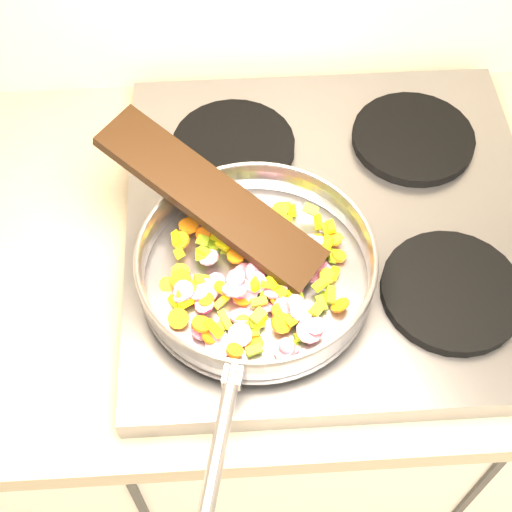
{
  "coord_description": "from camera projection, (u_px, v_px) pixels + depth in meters",
  "views": [
    {
      "loc": [
        -0.85,
        1.04,
        1.76
      ],
      "look_at": [
        -0.82,
        1.56,
        1.01
      ],
      "focal_mm": 50.0,
      "sensor_mm": 36.0,
      "label": 1
    }
  ],
  "objects": [
    {
      "name": "wooden_spatula",
      "position": [
        211.0,
        198.0,
        0.94
      ],
      "size": [
        0.31,
        0.26,
        0.11
      ],
      "primitive_type": "cube",
      "rotation": [
        0.0,
        -0.27,
        2.49
      ],
      "color": "black",
      "rests_on": "saute_pan"
    },
    {
      "name": "saute_pan",
      "position": [
        256.0,
        266.0,
        0.92
      ],
      "size": [
        0.35,
        0.52,
        0.06
      ],
      "rotation": [
        0.0,
        0.0,
        -0.22
      ],
      "color": "#9E9EA5",
      "rests_on": "grate_fl"
    },
    {
      "name": "cooktop",
      "position": [
        333.0,
        225.0,
        1.05
      ],
      "size": [
        0.6,
        0.6,
        0.04
      ],
      "primitive_type": "cube",
      "color": "#939399",
      "rests_on": "counter_top"
    },
    {
      "name": "grate_fr",
      "position": [
        451.0,
        291.0,
        0.95
      ],
      "size": [
        0.19,
        0.19,
        0.02
      ],
      "primitive_type": "cylinder",
      "color": "black",
      "rests_on": "cooktop"
    },
    {
      "name": "grate_br",
      "position": [
        413.0,
        138.0,
        1.11
      ],
      "size": [
        0.19,
        0.19,
        0.02
      ],
      "primitive_type": "cylinder",
      "color": "black",
      "rests_on": "cooktop"
    },
    {
      "name": "grate_bl",
      "position": [
        233.0,
        146.0,
        1.1
      ],
      "size": [
        0.19,
        0.19,
        0.02
      ],
      "primitive_type": "cylinder",
      "color": "black",
      "rests_on": "cooktop"
    },
    {
      "name": "vegetable_heap",
      "position": [
        254.0,
        274.0,
        0.93
      ],
      "size": [
        0.26,
        0.26,
        0.05
      ],
      "color": "#DE1558",
      "rests_on": "saute_pan"
    },
    {
      "name": "grate_fl",
      "position": [
        242.0,
        302.0,
        0.94
      ],
      "size": [
        0.19,
        0.19,
        0.02
      ],
      "primitive_type": "cylinder",
      "color": "black",
      "rests_on": "cooktop"
    }
  ]
}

